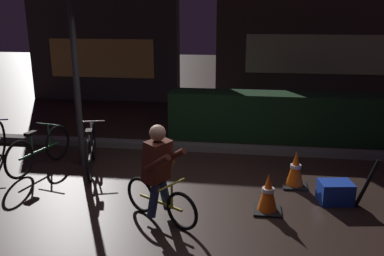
{
  "coord_description": "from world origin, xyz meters",
  "views": [
    {
      "loc": [
        0.99,
        -4.97,
        2.52
      ],
      "look_at": [
        0.2,
        0.6,
        0.9
      ],
      "focal_mm": 37.53,
      "sensor_mm": 36.0,
      "label": 1
    }
  ],
  "objects": [
    {
      "name": "sidewalk_curb",
      "position": [
        0.0,
        2.2,
        0.06
      ],
      "size": [
        12.0,
        0.24,
        0.12
      ],
      "primitive_type": "cube",
      "color": "#56544F",
      "rests_on": "ground"
    },
    {
      "name": "blue_crate",
      "position": [
        2.23,
        0.3,
        0.15
      ],
      "size": [
        0.48,
        0.38,
        0.3
      ],
      "primitive_type": "cube",
      "rotation": [
        0.0,
        0.0,
        0.15
      ],
      "color": "#193DB7",
      "rests_on": "ground"
    },
    {
      "name": "parked_bike_center_left",
      "position": [
        -1.55,
        1.01,
        0.35
      ],
      "size": [
        0.58,
        1.59,
        0.76
      ],
      "rotation": [
        0.0,
        0.0,
        1.88
      ],
      "color": "black",
      "rests_on": "ground"
    },
    {
      "name": "ground_plane",
      "position": [
        0.0,
        0.0,
        0.0
      ],
      "size": [
        40.0,
        40.0,
        0.0
      ],
      "primitive_type": "plane",
      "color": "black"
    },
    {
      "name": "traffic_cone_near",
      "position": [
        1.3,
        -0.1,
        0.26
      ],
      "size": [
        0.36,
        0.36,
        0.54
      ],
      "color": "black",
      "rests_on": "ground"
    },
    {
      "name": "hedge_row",
      "position": [
        1.8,
        3.1,
        0.48
      ],
      "size": [
        4.8,
        0.7,
        0.97
      ],
      "primitive_type": "cube",
      "color": "black",
      "rests_on": "ground"
    },
    {
      "name": "storefront_right",
      "position": [
        2.92,
        7.2,
        1.96
      ],
      "size": [
        5.82,
        0.54,
        3.95
      ],
      "color": "#42382D",
      "rests_on": "ground"
    },
    {
      "name": "storefront_left",
      "position": [
        -3.25,
        6.5,
        1.78
      ],
      "size": [
        4.42,
        0.54,
        3.58
      ],
      "color": "#383330",
      "rests_on": "ground"
    },
    {
      "name": "street_post",
      "position": [
        -1.79,
        1.2,
        1.38
      ],
      "size": [
        0.1,
        0.1,
        2.75
      ],
      "primitive_type": "cylinder",
      "color": "#2D2D33",
      "rests_on": "ground"
    },
    {
      "name": "parked_bike_left_mid",
      "position": [
        -2.41,
        0.92,
        0.33
      ],
      "size": [
        0.47,
        1.52,
        0.71
      ],
      "rotation": [
        0.0,
        0.0,
        1.35
      ],
      "color": "black",
      "rests_on": "ground"
    },
    {
      "name": "traffic_cone_far",
      "position": [
        1.74,
        0.77,
        0.27
      ],
      "size": [
        0.36,
        0.36,
        0.56
      ],
      "color": "black",
      "rests_on": "ground"
    },
    {
      "name": "closed_umbrella",
      "position": [
        2.55,
        0.05,
        0.4
      ],
      "size": [
        0.19,
        0.37,
        0.8
      ],
      "primitive_type": "cylinder",
      "rotation": [
        0.0,
        0.4,
        5.1
      ],
      "color": "black",
      "rests_on": "ground"
    },
    {
      "name": "cyclist",
      "position": [
        -0.05,
        -0.49,
        0.63
      ],
      "size": [
        1.04,
        0.7,
        1.25
      ],
      "rotation": [
        0.0,
        0.0,
        -0.54
      ],
      "color": "black",
      "rests_on": "ground"
    }
  ]
}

